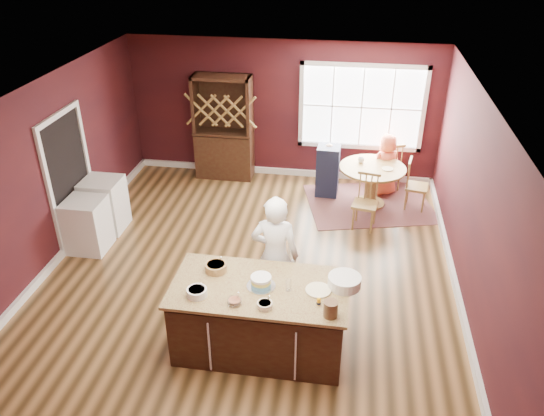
{
  "coord_description": "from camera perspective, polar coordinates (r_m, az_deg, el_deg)",
  "views": [
    {
      "loc": [
        1.32,
        -6.29,
        4.71
      ],
      "look_at": [
        0.31,
        0.16,
        1.05
      ],
      "focal_mm": 35.0,
      "sensor_mm": 36.0,
      "label": 1
    }
  ],
  "objects": [
    {
      "name": "doorway",
      "position": [
        8.91,
        -20.87,
        2.8
      ],
      "size": [
        0.08,
        1.26,
        2.13
      ],
      "primitive_type": null,
      "color": "white",
      "rests_on": "room_shell"
    },
    {
      "name": "dining_table",
      "position": [
        9.7,
        10.67,
        3.2
      ],
      "size": [
        1.18,
        1.18,
        0.75
      ],
      "color": "brown",
      "rests_on": "ground"
    },
    {
      "name": "bowl_blue",
      "position": [
        6.1,
        -8.09,
        -8.95
      ],
      "size": [
        0.23,
        0.23,
        0.09
      ],
      "primitive_type": "cylinder",
      "color": "silver",
      "rests_on": "kitchen_island"
    },
    {
      "name": "dryer",
      "position": [
        9.26,
        -17.57,
        0.38
      ],
      "size": [
        0.62,
        0.6,
        0.9
      ],
      "primitive_type": "cube",
      "color": "silver",
      "rests_on": "ground"
    },
    {
      "name": "white_tub",
      "position": [
        6.22,
        7.8,
        -7.83
      ],
      "size": [
        0.38,
        0.38,
        0.13
      ],
      "primitive_type": "cylinder",
      "color": "silver",
      "rests_on": "kitchen_island"
    },
    {
      "name": "chair_east",
      "position": [
        9.78,
        15.34,
        2.45
      ],
      "size": [
        0.44,
        0.46,
        0.94
      ],
      "primitive_type": null,
      "rotation": [
        0.0,
        0.0,
        1.39
      ],
      "color": "brown",
      "rests_on": "ground"
    },
    {
      "name": "seated_woman",
      "position": [
        10.12,
        12.17,
        4.57
      ],
      "size": [
        0.69,
        0.61,
        1.19
      ],
      "primitive_type": "imported",
      "rotation": [
        0.0,
        0.0,
        3.64
      ],
      "color": "#EE6443",
      "rests_on": "ground"
    },
    {
      "name": "washer",
      "position": [
        8.78,
        -19.25,
        -1.73
      ],
      "size": [
        0.59,
        0.57,
        0.86
      ],
      "primitive_type": "cube",
      "color": "silver",
      "rests_on": "ground"
    },
    {
      "name": "chair_north",
      "position": [
        10.38,
        12.52,
        4.55
      ],
      "size": [
        0.52,
        0.51,
        0.99
      ],
      "primitive_type": null,
      "rotation": [
        0.0,
        0.0,
        3.47
      ],
      "color": "brown",
      "rests_on": "ground"
    },
    {
      "name": "room_shell",
      "position": [
        7.25,
        -2.61,
        1.62
      ],
      "size": [
        7.0,
        7.0,
        7.0
      ],
      "color": "olive",
      "rests_on": "ground"
    },
    {
      "name": "high_chair",
      "position": [
        9.96,
        6.02,
        4.12
      ],
      "size": [
        0.42,
        0.42,
        1.01
      ],
      "primitive_type": null,
      "rotation": [
        0.0,
        0.0,
        -0.04
      ],
      "color": "#181F3B",
      "rests_on": "ground"
    },
    {
      "name": "bowl_yellow",
      "position": [
        6.45,
        -6.05,
        -6.36
      ],
      "size": [
        0.26,
        0.26,
        0.1
      ],
      "primitive_type": "cylinder",
      "color": "#9A683C",
      "rests_on": "kitchen_island"
    },
    {
      "name": "table_plate",
      "position": [
        9.57,
        12.31,
        4.14
      ],
      "size": [
        0.2,
        0.2,
        0.02
      ],
      "primitive_type": "cylinder",
      "color": "beige",
      "rests_on": "dining_table"
    },
    {
      "name": "bowl_olive",
      "position": [
        5.89,
        -0.79,
        -10.39
      ],
      "size": [
        0.17,
        0.17,
        0.06
      ],
      "primitive_type": "cylinder",
      "color": "beige",
      "rests_on": "kitchen_island"
    },
    {
      "name": "drinking_glass",
      "position": [
        6.1,
        1.79,
        -8.29
      ],
      "size": [
        0.07,
        0.07,
        0.14
      ],
      "primitive_type": "cylinder",
      "color": "silver",
      "rests_on": "kitchen_island"
    },
    {
      "name": "layer_cake",
      "position": [
        6.16,
        -1.18,
        -7.91
      ],
      "size": [
        0.34,
        0.34,
        0.14
      ],
      "primitive_type": null,
      "color": "white",
      "rests_on": "kitchen_island"
    },
    {
      "name": "hutch",
      "position": [
        10.49,
        -5.23,
        8.57
      ],
      "size": [
        1.12,
        0.47,
        2.06
      ],
      "primitive_type": "cube",
      "color": "#362213",
      "rests_on": "ground"
    },
    {
      "name": "bowl_pink",
      "position": [
        5.95,
        -4.05,
        -10.02
      ],
      "size": [
        0.17,
        0.17,
        0.06
      ],
      "primitive_type": "cylinder",
      "color": "white",
      "rests_on": "kitchen_island"
    },
    {
      "name": "baker",
      "position": [
        6.82,
        0.34,
        -5.18
      ],
      "size": [
        0.63,
        0.42,
        1.71
      ],
      "primitive_type": "imported",
      "rotation": [
        0.0,
        0.0,
        3.12
      ],
      "color": "white",
      "rests_on": "ground"
    },
    {
      "name": "window",
      "position": [
        10.28,
        9.62,
        10.64
      ],
      "size": [
        2.36,
        0.1,
        1.66
      ],
      "primitive_type": null,
      "color": "white",
      "rests_on": "room_shell"
    },
    {
      "name": "table_cup",
      "position": [
        9.73,
        9.55,
        5.11
      ],
      "size": [
        0.15,
        0.15,
        0.09
      ],
      "primitive_type": "imported",
      "rotation": [
        0.0,
        0.0,
        -0.34
      ],
      "color": "silver",
      "rests_on": "dining_table"
    },
    {
      "name": "kitchen_island",
      "position": [
        6.5,
        -1.31,
        -11.8
      ],
      "size": [
        2.06,
        1.08,
        0.92
      ],
      "color": "black",
      "rests_on": "ground"
    },
    {
      "name": "toddler",
      "position": [
        9.9,
        6.45,
        5.84
      ],
      "size": [
        0.18,
        0.14,
        0.26
      ],
      "primitive_type": null,
      "color": "#8CA5BF",
      "rests_on": "high_chair"
    },
    {
      "name": "chair_south",
      "position": [
        8.96,
        10.01,
        0.62
      ],
      "size": [
        0.47,
        0.45,
        0.97
      ],
      "primitive_type": null,
      "rotation": [
        0.0,
        0.0,
        -0.18
      ],
      "color": "brown",
      "rests_on": "ground"
    },
    {
      "name": "rug",
      "position": [
        9.94,
        10.4,
        0.46
      ],
      "size": [
        2.56,
        2.2,
        0.01
      ],
      "primitive_type": "cube",
      "rotation": [
        0.0,
        0.0,
        0.25
      ],
      "color": "brown",
      "rests_on": "ground"
    },
    {
      "name": "toy_figurine",
      "position": [
        5.94,
        5.05,
        -9.94
      ],
      "size": [
        0.05,
        0.05,
        0.09
      ],
      "primitive_type": null,
      "color": "#F5AA0B",
      "rests_on": "kitchen_island"
    },
    {
      "name": "stoneware_crock",
      "position": [
        5.78,
        6.32,
        -10.75
      ],
      "size": [
        0.16,
        0.16,
        0.19
      ],
      "primitive_type": "cylinder",
      "color": "#51341E",
      "rests_on": "kitchen_island"
    },
    {
      "name": "dinner_plate",
      "position": [
        6.15,
        4.99,
        -8.8
      ],
      "size": [
        0.29,
        0.29,
        0.02
      ],
      "primitive_type": "cylinder",
      "color": "#FFE9B2",
      "rests_on": "kitchen_island"
    }
  ]
}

